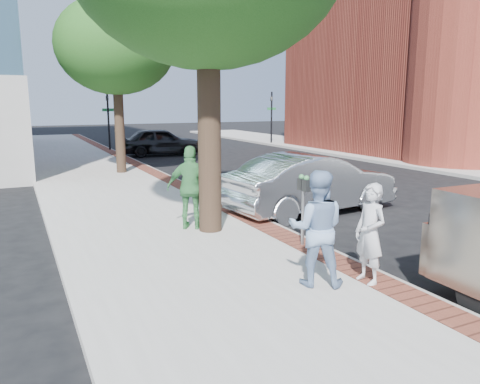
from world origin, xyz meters
TOP-DOWN VIEW (x-y plane):
  - ground at (0.00, 0.00)m, footprint 120.00×120.00m
  - sidewalk at (-1.50, 8.00)m, footprint 5.00×60.00m
  - brick_strip at (0.70, 8.00)m, footprint 0.60×60.00m
  - curb at (1.05, 8.00)m, footprint 0.10×60.00m
  - sidewalk_far at (14.50, 8.00)m, footprint 5.00×60.00m
  - church at (20.98, 13.13)m, footprint 19.00×16.00m
  - signal_near at (0.90, 22.00)m, footprint 0.70×0.15m
  - signal_far at (12.50, 22.00)m, footprint 0.70×0.15m
  - tree_far at (-0.50, 12.00)m, footprint 4.80×4.80m
  - parking_meter at (0.67, -0.01)m, footprint 0.12×0.32m
  - person_gray at (0.51, -2.19)m, footprint 0.40×0.61m
  - person_officer at (-0.31, -1.87)m, footprint 1.15×1.09m
  - person_green at (-0.93, 2.24)m, footprint 1.22×0.95m
  - sedan_silver at (2.88, 2.87)m, footprint 5.23×2.31m
  - bg_car at (3.23, 18.72)m, footprint 4.95×2.47m

SIDE VIEW (x-z plane):
  - ground at x=0.00m, z-range 0.00..0.00m
  - sidewalk at x=-1.50m, z-range 0.00..0.15m
  - curb at x=1.05m, z-range 0.00..0.15m
  - sidewalk_far at x=14.50m, z-range 0.00..0.15m
  - brick_strip at x=0.70m, z-range 0.15..0.16m
  - bg_car at x=3.23m, z-range 0.00..1.62m
  - sedan_silver at x=2.88m, z-range 0.00..1.67m
  - person_gray at x=0.51m, z-range 0.15..1.80m
  - person_officer at x=-0.31m, z-range 0.15..2.02m
  - person_green at x=-0.93m, z-range 0.15..2.09m
  - parking_meter at x=0.67m, z-range 0.47..1.94m
  - signal_near at x=0.90m, z-range 0.35..4.15m
  - signal_far at x=12.50m, z-range 0.35..4.15m
  - tree_far at x=-0.50m, z-range 1.73..8.87m
  - church at x=20.98m, z-range -2.94..17.46m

